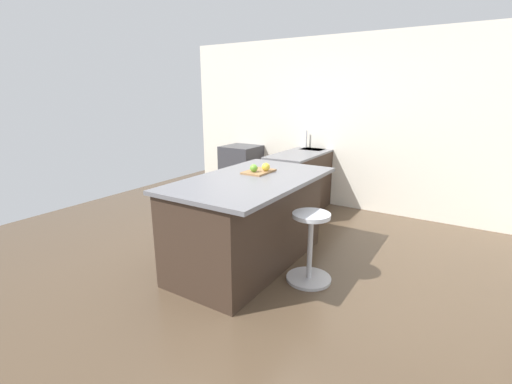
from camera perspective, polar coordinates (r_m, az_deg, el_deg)
ground_plane at (r=3.85m, az=-1.57°, el=-11.84°), size 7.12×7.12×0.00m
interior_partition_left at (r=5.80m, az=13.21°, el=10.62°), size 0.12×5.48×2.62m
sink_cabinet at (r=5.74m, az=8.28°, el=2.25°), size 1.87×0.60×1.19m
oven_range at (r=6.35m, az=-2.34°, el=3.50°), size 0.60×0.61×0.88m
kitchen_island at (r=3.75m, az=-1.26°, el=-4.61°), size 1.86×1.07×0.95m
stool_by_window at (r=3.49m, az=8.67°, el=-9.12°), size 0.44×0.44×0.69m
cutting_board at (r=3.82m, az=0.44°, el=3.30°), size 0.36×0.24×0.02m
apple_green at (r=3.75m, az=-0.36°, el=3.87°), size 0.08×0.08×0.08m
apple_yellow at (r=3.80m, az=1.60°, el=4.06°), size 0.09×0.09×0.09m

